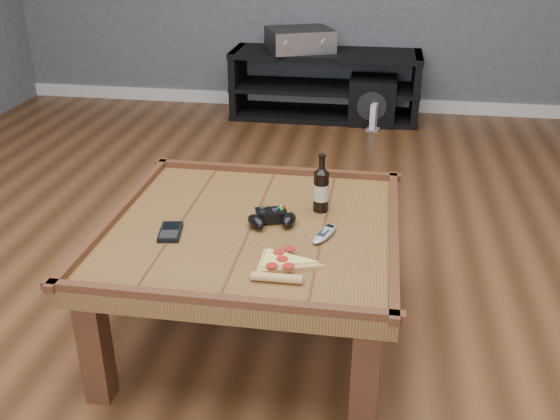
# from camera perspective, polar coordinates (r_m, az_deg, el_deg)

# --- Properties ---
(ground) EXTENTS (6.00, 6.00, 0.00)m
(ground) POSITION_cam_1_polar(r_m,az_deg,el_deg) (2.40, -2.39, -11.01)
(ground) COLOR #3F2412
(ground) RESTS_ON ground
(baseboard) EXTENTS (5.00, 0.02, 0.10)m
(baseboard) POSITION_cam_1_polar(r_m,az_deg,el_deg) (5.08, 4.33, 9.82)
(baseboard) COLOR silver
(baseboard) RESTS_ON ground
(coffee_table) EXTENTS (1.03, 1.03, 0.48)m
(coffee_table) POSITION_cam_1_polar(r_m,az_deg,el_deg) (2.19, -2.58, -2.77)
(coffee_table) COLOR #523417
(coffee_table) RESTS_ON ground
(media_console) EXTENTS (1.40, 0.45, 0.50)m
(media_console) POSITION_cam_1_polar(r_m,az_deg,el_deg) (4.80, 4.14, 11.30)
(media_console) COLOR black
(media_console) RESTS_ON ground
(beer_bottle) EXTENTS (0.06, 0.06, 0.22)m
(beer_bottle) POSITION_cam_1_polar(r_m,az_deg,el_deg) (2.23, 3.78, 1.99)
(beer_bottle) COLOR black
(beer_bottle) RESTS_ON coffee_table
(game_controller) EXTENTS (0.18, 0.15, 0.05)m
(game_controller) POSITION_cam_1_polar(r_m,az_deg,el_deg) (2.15, -0.75, -0.75)
(game_controller) COLOR black
(game_controller) RESTS_ON coffee_table
(pizza_slice) EXTENTS (0.17, 0.27, 0.03)m
(pizza_slice) POSITION_cam_1_polar(r_m,az_deg,el_deg) (1.91, 0.13, -4.98)
(pizza_slice) COLOR tan
(pizza_slice) RESTS_ON coffee_table
(smartphone) EXTENTS (0.09, 0.14, 0.02)m
(smartphone) POSITION_cam_1_polar(r_m,az_deg,el_deg) (2.13, -9.99, -1.97)
(smartphone) COLOR black
(smartphone) RESTS_ON coffee_table
(remote_control) EXTENTS (0.10, 0.16, 0.02)m
(remote_control) POSITION_cam_1_polar(r_m,az_deg,el_deg) (2.08, 4.09, -2.16)
(remote_control) COLOR gray
(remote_control) RESTS_ON coffee_table
(av_receiver) EXTENTS (0.56, 0.52, 0.16)m
(av_receiver) POSITION_cam_1_polar(r_m,az_deg,el_deg) (4.74, 1.83, 15.31)
(av_receiver) COLOR black
(av_receiver) RESTS_ON media_console
(subwoofer) EXTENTS (0.34, 0.34, 0.34)m
(subwoofer) POSITION_cam_1_polar(r_m,az_deg,el_deg) (4.73, 8.44, 9.91)
(subwoofer) COLOR black
(subwoofer) RESTS_ON ground
(game_console) EXTENTS (0.12, 0.17, 0.20)m
(game_console) POSITION_cam_1_polar(r_m,az_deg,el_deg) (4.59, 8.64, 8.38)
(game_console) COLOR slate
(game_console) RESTS_ON ground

